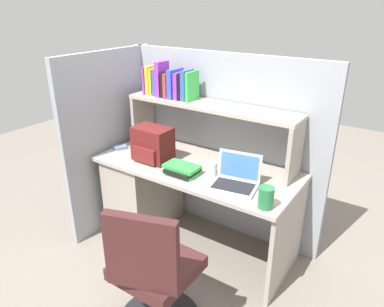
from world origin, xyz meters
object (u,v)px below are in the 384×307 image
object	(u,v)px
backpack	(152,144)
office_chair	(154,281)
paper_cup	(212,169)
computer_mouse	(120,147)
laptop	(236,179)
snack_canister	(266,198)

from	to	relation	value
backpack	office_chair	bearing A→B (deg)	-50.58
paper_cup	computer_mouse	bearing A→B (deg)	-179.64
backpack	paper_cup	size ratio (longest dim) A/B	2.86
laptop	office_chair	distance (m)	0.86
computer_mouse	office_chair	xyz separation A→B (m)	(1.01, -0.79, -0.35)
paper_cup	office_chair	size ratio (longest dim) A/B	0.11
computer_mouse	paper_cup	world-z (taller)	paper_cup
computer_mouse	office_chair	bearing A→B (deg)	-12.02
laptop	paper_cup	size ratio (longest dim) A/B	3.31
paper_cup	laptop	bearing A→B (deg)	-8.56
backpack	paper_cup	distance (m)	0.55
laptop	backpack	size ratio (longest dim) A/B	1.16
laptop	backpack	distance (m)	0.76
paper_cup	backpack	bearing A→B (deg)	-178.12
backpack	office_chair	world-z (taller)	backpack
laptop	snack_canister	distance (m)	0.33
laptop	snack_canister	size ratio (longest dim) A/B	2.49
laptop	paper_cup	world-z (taller)	laptop
snack_canister	office_chair	distance (m)	0.83
laptop	paper_cup	xyz separation A→B (m)	(-0.21, 0.03, 0.00)
office_chair	snack_canister	bearing A→B (deg)	-142.35
backpack	laptop	bearing A→B (deg)	-1.09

